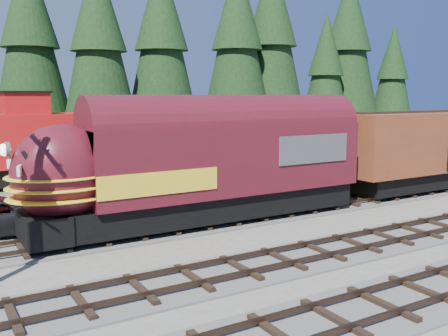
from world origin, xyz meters
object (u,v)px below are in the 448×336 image
pickup_truck_a (1,216)px  locomotive (196,169)px  depot (212,144)px  boxcar (437,147)px  caboose (10,145)px

pickup_truck_a → locomotive: bearing=-107.2°
depot → boxcar: 13.96m
depot → caboose: bearing=144.0°
caboose → depot: bearing=-36.0°
depot → locomotive: size_ratio=0.78×
boxcar → caboose: 26.65m
boxcar → caboose: size_ratio=1.31×
caboose → pickup_truck_a: (-1.99, -10.82, -2.00)m
locomotive → boxcar: bearing=0.0°
caboose → pickup_truck_a: 11.18m
locomotive → caboose: size_ratio=1.50×
pickup_truck_a → caboose: bearing=-5.3°
depot → pickup_truck_a: depot is taller
depot → pickup_truck_a: bearing=-164.9°
locomotive → boxcar: (16.90, 0.00, 0.11)m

